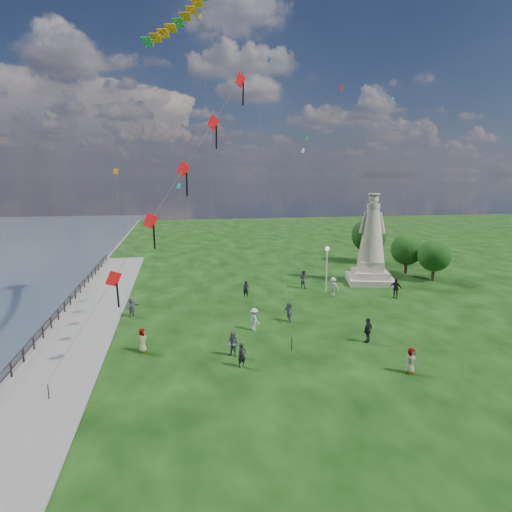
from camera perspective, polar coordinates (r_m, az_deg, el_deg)
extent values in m
cube|color=slate|center=(36.23, -25.87, -9.14)|extent=(0.30, 160.00, 0.60)
cube|color=slate|center=(33.71, -22.65, -9.89)|extent=(5.00, 60.00, 0.10)
cylinder|color=black|center=(28.83, -29.85, -13.08)|extent=(0.11, 0.11, 1.00)
cylinder|color=black|center=(30.57, -28.60, -11.62)|extent=(0.11, 0.11, 1.00)
cylinder|color=black|center=(32.34, -27.50, -10.32)|extent=(0.11, 0.11, 1.00)
cylinder|color=black|center=(34.13, -26.53, -9.14)|extent=(0.11, 0.11, 1.00)
cylinder|color=black|center=(35.95, -25.65, -8.09)|extent=(0.11, 0.11, 1.00)
cylinder|color=black|center=(37.79, -24.87, -7.13)|extent=(0.11, 0.11, 1.00)
cylinder|color=black|center=(39.64, -24.16, -6.26)|extent=(0.11, 0.11, 1.00)
cylinder|color=black|center=(41.51, -23.52, -5.47)|extent=(0.11, 0.11, 1.00)
cylinder|color=black|center=(43.38, -22.93, -4.75)|extent=(0.11, 0.11, 1.00)
cylinder|color=black|center=(45.27, -22.40, -4.08)|extent=(0.11, 0.11, 1.00)
cylinder|color=black|center=(47.17, -21.90, -3.47)|extent=(0.11, 0.11, 1.00)
cylinder|color=black|center=(49.08, -21.45, -2.91)|extent=(0.11, 0.11, 1.00)
cylinder|color=black|center=(50.99, -21.03, -2.38)|extent=(0.11, 0.11, 1.00)
cylinder|color=black|center=(52.91, -20.64, -1.90)|extent=(0.11, 0.11, 1.00)
cylinder|color=black|center=(54.83, -20.28, -1.45)|extent=(0.11, 0.11, 1.00)
cylinder|color=black|center=(56.76, -19.95, -1.03)|extent=(0.11, 0.11, 1.00)
cylinder|color=black|center=(58.70, -19.63, -0.64)|extent=(0.11, 0.11, 1.00)
cylinder|color=black|center=(60.64, -19.34, -0.27)|extent=(0.11, 0.11, 1.00)
cube|color=black|center=(35.81, -25.72, -7.36)|extent=(0.06, 52.00, 0.06)
cube|color=black|center=(35.94, -25.66, -8.01)|extent=(0.06, 52.00, 0.06)
cube|color=#BCA58E|center=(47.89, 14.93, -3.04)|extent=(5.74, 5.74, 0.67)
cube|color=#BCA58E|center=(47.74, 14.97, -2.26)|extent=(4.38, 4.38, 0.67)
cube|color=#BCA58E|center=(47.55, 15.02, -1.21)|extent=(3.01, 3.01, 1.12)
cylinder|color=#BCA58E|center=(46.69, 15.40, 6.47)|extent=(1.64, 1.64, 0.45)
sphere|color=#BCA58E|center=(46.65, 15.44, 7.31)|extent=(1.03, 1.03, 1.03)
cylinder|color=#BCA58E|center=(46.62, 15.47, 7.97)|extent=(1.23, 1.23, 0.11)
cylinder|color=silver|center=(42.93, 9.39, -1.98)|extent=(0.13, 0.13, 4.21)
sphere|color=white|center=(42.50, 9.48, 0.96)|extent=(0.42, 0.42, 0.42)
cylinder|color=#382314|center=(53.03, 19.34, -1.33)|extent=(0.36, 0.36, 1.82)
sphere|color=#19350E|center=(52.66, 19.48, 0.85)|extent=(3.64, 3.64, 3.64)
cylinder|color=#382314|center=(50.76, 22.53, -2.11)|extent=(0.36, 0.36, 1.75)
sphere|color=#19350E|center=(50.39, 22.69, 0.08)|extent=(3.51, 3.51, 3.51)
cylinder|color=#382314|center=(58.59, 14.69, 0.24)|extent=(0.36, 0.36, 2.24)
sphere|color=#19350E|center=(58.20, 14.81, 2.67)|extent=(4.47, 4.47, 4.47)
imported|color=black|center=(26.47, -1.88, -13.09)|extent=(0.64, 0.52, 1.51)
imported|color=#595960|center=(27.89, -3.08, -11.67)|extent=(0.93, 0.90, 1.65)
imported|color=silver|center=(32.31, -0.22, -8.42)|extent=(1.00, 1.23, 1.69)
imported|color=black|center=(31.01, 14.70, -9.55)|extent=(1.14, 1.04, 1.76)
imported|color=#595960|center=(27.24, 19.94, -12.99)|extent=(0.86, 0.64, 1.57)
imported|color=#595960|center=(36.68, -16.21, -6.54)|extent=(1.41, 1.63, 1.65)
imported|color=black|center=(40.71, -1.35, -4.44)|extent=(0.68, 0.57, 1.58)
imported|color=#595960|center=(44.20, 6.33, -3.06)|extent=(1.03, 1.08, 1.90)
imported|color=silver|center=(42.00, 10.23, -4.01)|extent=(1.25, 1.16, 1.76)
imported|color=black|center=(42.53, 18.11, -4.10)|extent=(1.17, 1.20, 1.89)
imported|color=#595960|center=(29.44, -14.90, -10.82)|extent=(0.66, 0.88, 1.62)
imported|color=#595960|center=(34.21, 4.43, -7.42)|extent=(0.69, 1.51, 1.61)
cylinder|color=black|center=(25.41, -25.94, -16.07)|extent=(0.06, 0.06, 0.90)
cube|color=#F70E10|center=(25.30, -18.44, -2.89)|extent=(0.87, 0.64, 1.03)
cube|color=black|center=(25.41, -17.95, -5.02)|extent=(0.10, 0.28, 1.48)
cube|color=#F70E10|center=(26.18, -13.90, 4.55)|extent=(0.87, 0.64, 1.03)
cube|color=black|center=(26.18, -13.42, 2.47)|extent=(0.10, 0.28, 1.48)
cube|color=#F70E10|center=(27.61, -9.66, 11.33)|extent=(0.87, 0.64, 1.03)
cube|color=black|center=(27.52, -9.21, 9.37)|extent=(0.10, 0.28, 1.48)
cube|color=#F70E10|center=(29.53, -5.73, 17.30)|extent=(0.87, 0.64, 1.03)
cube|color=black|center=(29.35, -5.31, 15.48)|extent=(0.10, 0.28, 1.48)
cube|color=#F70E10|center=(31.84, -2.12, 22.40)|extent=(0.87, 0.64, 1.03)
cube|color=black|center=(31.59, -1.73, 20.74)|extent=(0.10, 0.28, 1.48)
cylinder|color=black|center=(28.98, 4.79, -11.60)|extent=(0.06, 0.06, 0.90)
cube|color=orange|center=(26.73, -7.81, 30.39)|extent=(0.69, 0.69, 0.23)
cube|color=orange|center=(26.11, -8.60, 29.68)|extent=(0.68, 0.69, 0.24)
cube|color=orange|center=(25.51, -9.44, 28.97)|extent=(0.67, 0.69, 0.26)
cube|color=green|center=(24.93, -10.33, 28.29)|extent=(0.66, 0.69, 0.27)
cube|color=orange|center=(24.37, -11.27, 27.64)|extent=(0.65, 0.68, 0.28)
cube|color=orange|center=(23.83, -12.25, 27.02)|extent=(0.63, 0.68, 0.29)
cube|color=orange|center=(23.32, -13.27, 26.45)|extent=(0.61, 0.67, 0.30)
cube|color=green|center=(22.83, -14.32, 25.93)|extent=(0.60, 0.66, 0.31)
cube|color=#1DAE9B|center=(43.76, -10.27, 9.17)|extent=(0.51, 0.39, 0.57)
cylinder|color=#595959|center=(41.72, -9.33, 2.00)|extent=(1.02, 5.02, 10.33)
cube|color=silver|center=(47.77, 6.28, 13.78)|extent=(0.51, 0.39, 0.57)
cylinder|color=#595959|center=(45.67, 7.60, 5.11)|extent=(1.02, 5.02, 13.99)
cube|color=#F70E10|center=(53.28, 11.34, 21.09)|extent=(0.51, 0.39, 0.57)
cylinder|color=#595959|center=(50.26, 12.49, 9.56)|extent=(1.02, 5.02, 21.15)
cube|color=orange|center=(54.77, -7.44, 29.08)|extent=(0.51, 0.39, 0.57)
cylinder|color=#595959|center=(49.59, -6.27, 14.10)|extent=(1.02, 5.02, 28.71)
cube|color=green|center=(56.93, 6.82, 15.29)|extent=(0.51, 0.39, 0.57)
cylinder|color=#595959|center=(54.62, 7.91, 7.07)|extent=(1.02, 5.02, 15.99)
cube|color=orange|center=(42.89, -18.18, 10.68)|extent=(0.51, 0.39, 0.57)
cylinder|color=#595959|center=(40.73, -17.47, 2.45)|extent=(1.02, 5.02, 11.75)
cube|color=#2037C8|center=(49.96, 1.77, 24.68)|extent=(0.51, 0.39, 0.57)
cylinder|color=#595959|center=(46.16, 2.97, 11.13)|extent=(1.02, 5.02, 23.44)
cube|color=#1DAE9B|center=(51.17, 17.73, 19.27)|extent=(0.51, 0.39, 0.57)
cylinder|color=#595959|center=(48.60, 18.98, 8.17)|extent=(1.02, 5.02, 19.41)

